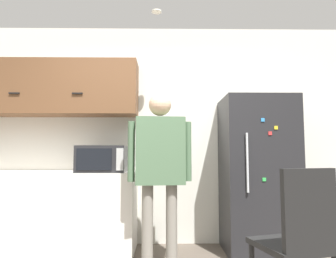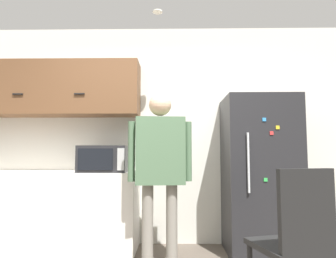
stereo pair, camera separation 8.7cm
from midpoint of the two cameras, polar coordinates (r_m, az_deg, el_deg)
name	(u,v)px [view 2 (the right image)]	position (r m, az deg, el deg)	size (l,w,h in m)	color
back_wall	(154,133)	(3.78, -2.11, -0.80)	(6.00, 0.06, 2.70)	silver
counter	(47,211)	(3.75, -21.42, -14.35)	(2.04, 0.62, 0.89)	silver
upper_cabinets	(55,89)	(3.89, -20.06, 7.14)	(2.04, 0.39, 0.65)	brown
microwave	(104,159)	(3.43, -11.35, -5.61)	(0.53, 0.41, 0.29)	#232326
person	(160,159)	(2.95, -0.67, -5.77)	(0.63, 0.27, 1.69)	gray
refrigerator	(260,174)	(3.55, 17.81, -8.16)	(0.78, 0.69, 1.73)	#232326
chair	(296,237)	(2.27, 24.35, -18.18)	(0.54, 0.54, 0.99)	black
ceiling_light	(157,12)	(3.60, -1.27, 21.44)	(0.11, 0.11, 0.01)	white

